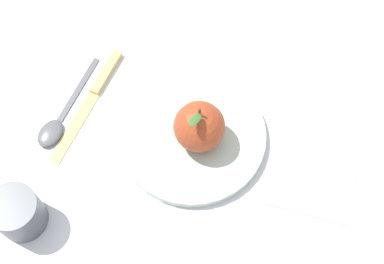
% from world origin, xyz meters
% --- Properties ---
extents(ground_plane, '(2.40, 2.40, 0.00)m').
position_xyz_m(ground_plane, '(0.00, 0.00, 0.00)').
color(ground_plane, silver).
extents(dinner_plate, '(0.22, 0.22, 0.02)m').
position_xyz_m(dinner_plate, '(-0.02, 0.01, 0.01)').
color(dinner_plate, '#B2C6B2').
rests_on(dinner_plate, ground_plane).
extents(apple, '(0.07, 0.07, 0.09)m').
position_xyz_m(apple, '(-0.01, 0.02, 0.05)').
color(apple, '#9E3D1E').
rests_on(apple, dinner_plate).
extents(cup, '(0.07, 0.07, 0.06)m').
position_xyz_m(cup, '(0.20, -0.15, 0.04)').
color(cup, '#4C5156').
rests_on(cup, ground_plane).
extents(knife, '(0.21, 0.02, 0.01)m').
position_xyz_m(knife, '(-0.02, -0.16, 0.00)').
color(knife, '#D8B766').
rests_on(knife, ground_plane).
extents(spoon, '(0.17, 0.03, 0.01)m').
position_xyz_m(spoon, '(0.05, -0.19, 0.01)').
color(spoon, '#59595E').
rests_on(spoon, ground_plane).
extents(linen_napkin, '(0.20, 0.15, 0.00)m').
position_xyz_m(linen_napkin, '(-0.06, 0.19, 0.00)').
color(linen_napkin, beige).
rests_on(linen_napkin, ground_plane).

